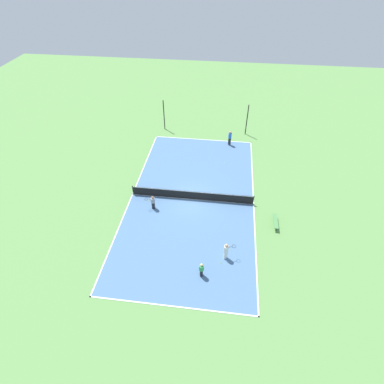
{
  "coord_description": "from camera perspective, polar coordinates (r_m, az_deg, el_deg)",
  "views": [
    {
      "loc": [
        2.57,
        -20.64,
        19.04
      ],
      "look_at": [
        0.0,
        0.0,
        0.9
      ],
      "focal_mm": 28.0,
      "sensor_mm": 36.0,
      "label": 1
    }
  ],
  "objects": [
    {
      "name": "bench",
      "position": [
        26.61,
        15.64,
        -5.39
      ],
      "size": [
        0.36,
        1.75,
        0.45
      ],
      "rotation": [
        0.0,
        0.0,
        1.57
      ],
      "color": "#4C8C4C",
      "rests_on": "ground_plane"
    },
    {
      "name": "court_surface",
      "position": [
        28.19,
        0.0,
        -1.36
      ],
      "size": [
        11.6,
        21.66,
        0.02
      ],
      "color": "#4C729E",
      "rests_on": "ground_plane"
    },
    {
      "name": "ground_plane",
      "position": [
        28.2,
        0.0,
        -1.38
      ],
      "size": [
        80.0,
        80.0,
        0.0
      ],
      "primitive_type": "plane",
      "color": "#60934C"
    },
    {
      "name": "player_baseline_gray",
      "position": [
        26.97,
        -7.48,
        -1.83
      ],
      "size": [
        0.95,
        0.4,
        1.42
      ],
      "rotation": [
        0.0,
        0.0,
        3.22
      ],
      "color": "black",
      "rests_on": "court_surface"
    },
    {
      "name": "tennis_ball_right_alley",
      "position": [
        35.17,
        -5.79,
        8.2
      ],
      "size": [
        0.07,
        0.07,
        0.07
      ],
      "primitive_type": "sphere",
      "color": "#CCE033",
      "rests_on": "court_surface"
    },
    {
      "name": "tennis_ball_near_net",
      "position": [
        28.26,
        -8.29,
        -1.64
      ],
      "size": [
        0.07,
        0.07,
        0.07
      ],
      "primitive_type": "sphere",
      "color": "#CCE033",
      "rests_on": "court_surface"
    },
    {
      "name": "tennis_net",
      "position": [
        27.84,
        0.0,
        -0.57
      ],
      "size": [
        11.4,
        0.1,
        1.0
      ],
      "color": "black",
      "rests_on": "court_surface"
    },
    {
      "name": "fence_post_back_right",
      "position": [
        37.63,
        10.42,
        13.35
      ],
      "size": [
        0.12,
        0.12,
        3.83
      ],
      "color": "black",
      "rests_on": "ground_plane"
    },
    {
      "name": "player_far_green",
      "position": [
        22.14,
        1.81,
        -14.46
      ],
      "size": [
        0.42,
        0.42,
        1.37
      ],
      "rotation": [
        0.0,
        0.0,
        4.9
      ],
      "color": "black",
      "rests_on": "court_surface"
    },
    {
      "name": "tennis_ball_far_baseline",
      "position": [
        23.44,
        5.45,
        -13.27
      ],
      "size": [
        0.07,
        0.07,
        0.07
      ],
      "primitive_type": "sphere",
      "color": "#CCE033",
      "rests_on": "court_surface"
    },
    {
      "name": "player_near_blue",
      "position": [
        35.52,
        7.23,
        10.36
      ],
      "size": [
        0.51,
        0.51,
        1.81
      ],
      "rotation": [
        0.0,
        0.0,
        2.23
      ],
      "color": "black",
      "rests_on": "court_surface"
    },
    {
      "name": "fence_post_back_left",
      "position": [
        38.32,
        -5.36,
        14.37
      ],
      "size": [
        0.12,
        0.12,
        3.83
      ],
      "color": "black",
      "rests_on": "ground_plane"
    },
    {
      "name": "player_far_white",
      "position": [
        23.06,
        6.52,
        -10.95
      ],
      "size": [
        0.99,
        0.62,
        1.62
      ],
      "rotation": [
        0.0,
        0.0,
        0.33
      ],
      "color": "white",
      "rests_on": "court_surface"
    },
    {
      "name": "tennis_ball_left_sideline",
      "position": [
        32.9,
        6.26,
        5.58
      ],
      "size": [
        0.07,
        0.07,
        0.07
      ],
      "primitive_type": "sphere",
      "color": "#CCE033",
      "rests_on": "court_surface"
    }
  ]
}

